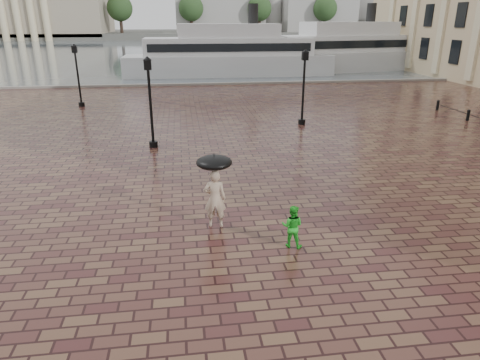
# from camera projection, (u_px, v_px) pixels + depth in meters

# --- Properties ---
(ground) EXTENTS (300.00, 300.00, 0.00)m
(ground) POSITION_uv_depth(u_px,v_px,m) (328.00, 227.00, 13.64)
(ground) COLOR #371A19
(ground) RESTS_ON ground
(harbour_water) EXTENTS (240.00, 240.00, 0.00)m
(harbour_water) POSITION_uv_depth(u_px,v_px,m) (198.00, 48.00, 98.92)
(harbour_water) COLOR #4B545C
(harbour_water) RESTS_ON ground
(quay_edge) EXTENTS (80.00, 0.60, 0.30)m
(quay_edge) POSITION_uv_depth(u_px,v_px,m) (225.00, 84.00, 43.30)
(quay_edge) COLOR slate
(quay_edge) RESTS_ON ground
(far_shore) EXTENTS (300.00, 60.00, 2.00)m
(far_shore) POSITION_uv_depth(u_px,v_px,m) (190.00, 34.00, 161.61)
(far_shore) COLOR #4C4C47
(far_shore) RESTS_ON ground
(distant_skyline) EXTENTS (102.50, 22.00, 33.00)m
(distant_skyline) POSITION_uv_depth(u_px,v_px,m) (323.00, 10.00, 155.45)
(distant_skyline) COLOR gray
(distant_skyline) RESTS_ON ground
(far_trees) EXTENTS (188.00, 8.00, 13.50)m
(far_trees) POSITION_uv_depth(u_px,v_px,m) (191.00, 8.00, 138.24)
(far_trees) COLOR #2D2119
(far_trees) RESTS_ON ground
(street_lamps) EXTENTS (15.44, 12.44, 4.40)m
(street_lamps) POSITION_uv_depth(u_px,v_px,m) (172.00, 86.00, 26.40)
(street_lamps) COLOR black
(street_lamps) RESTS_ON ground
(adult_pedestrian) EXTENTS (0.74, 0.53, 1.90)m
(adult_pedestrian) POSITION_uv_depth(u_px,v_px,m) (215.00, 199.00, 13.36)
(adult_pedestrian) COLOR tan
(adult_pedestrian) RESTS_ON ground
(child_pedestrian) EXTENTS (0.76, 0.69, 1.27)m
(child_pedestrian) POSITION_uv_depth(u_px,v_px,m) (292.00, 226.00, 12.27)
(child_pedestrian) COLOR green
(child_pedestrian) RESTS_ON ground
(ferry_near) EXTENTS (23.97, 5.89, 7.85)m
(ferry_near) POSITION_uv_depth(u_px,v_px,m) (229.00, 54.00, 49.80)
(ferry_near) COLOR silver
(ferry_near) RESTS_ON ground
(ferry_far) EXTENTS (25.31, 10.85, 8.08)m
(ferry_far) POSITION_uv_depth(u_px,v_px,m) (348.00, 51.00, 54.31)
(ferry_far) COLOR silver
(ferry_far) RESTS_ON ground
(umbrella) EXTENTS (1.10, 1.10, 1.20)m
(umbrella) POSITION_uv_depth(u_px,v_px,m) (214.00, 162.00, 12.94)
(umbrella) COLOR black
(umbrella) RESTS_ON ground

